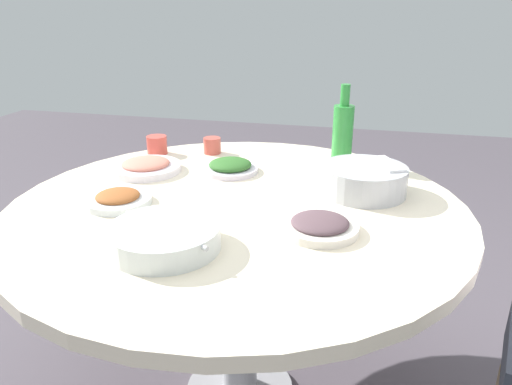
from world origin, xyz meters
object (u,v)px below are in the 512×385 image
dish_stirfry (118,199)px  tea_cup_far (157,145)px  soup_bowl (165,238)px  dish_greens (230,167)px  green_bottle (343,133)px  tea_cup_near (212,145)px  dish_shrimp (146,166)px  round_dining_table (237,231)px  dish_eggplant (320,225)px  rice_bowl (364,179)px

dish_stirfry → tea_cup_far: tea_cup_far is taller
soup_bowl → dish_greens: soup_bowl is taller
dish_stirfry → green_bottle: 0.82m
green_bottle → tea_cup_near: 0.51m
dish_stirfry → tea_cup_near: (-0.56, 0.10, 0.01)m
dish_greens → tea_cup_far: bearing=-112.8°
soup_bowl → dish_shrimp: (-0.52, -0.30, -0.01)m
dish_shrimp → green_bottle: green_bottle is taller
round_dining_table → dish_eggplant: bearing=62.3°
rice_bowl → dish_stirfry: rice_bowl is taller
rice_bowl → green_bottle: bearing=-161.9°
dish_greens → tea_cup_far: size_ratio=2.49×
dish_greens → green_bottle: bearing=116.4°
dish_eggplant → dish_shrimp: 0.73m
dish_eggplant → tea_cup_far: 0.89m
rice_bowl → tea_cup_far: (-0.24, -0.80, -0.01)m
tea_cup_near → tea_cup_far: bearing=-74.3°
dish_greens → tea_cup_far: (-0.14, -0.34, 0.02)m
soup_bowl → dish_eggplant: 0.40m
tea_cup_near → tea_cup_far: tea_cup_far is taller
rice_bowl → soup_bowl: bearing=-42.9°
round_dining_table → dish_greens: bearing=-159.4°
rice_bowl → dish_eggplant: bearing=-17.8°
dish_stirfry → tea_cup_near: tea_cup_near is taller
green_bottle → round_dining_table: bearing=-31.1°
dish_eggplant → green_bottle: (-0.59, 0.01, 0.10)m
dish_greens → dish_stirfry: 0.43m
dish_greens → dish_shrimp: bearing=-77.3°
soup_bowl → tea_cup_near: 0.80m
dish_greens → dish_stirfry: size_ratio=1.00×
tea_cup_near → dish_eggplant: bearing=39.4°
dish_eggplant → tea_cup_near: bearing=-140.6°
dish_eggplant → green_bottle: size_ratio=0.69×
dish_eggplant → tea_cup_far: size_ratio=2.58×
round_dining_table → soup_bowl: bearing=-16.0°
dish_shrimp → tea_cup_far: tea_cup_far is taller
dish_stirfry → green_bottle: (-0.54, 0.61, 0.10)m
soup_bowl → round_dining_table: bearing=164.0°
round_dining_table → tea_cup_near: (-0.47, -0.23, 0.12)m
dish_greens → dish_shrimp: 0.30m
dish_greens → dish_shrimp: (0.07, -0.29, -0.00)m
dish_greens → green_bottle: 0.42m
green_bottle → tea_cup_near: green_bottle is taller
dish_stirfry → rice_bowl: bearing=110.6°
dish_shrimp → dish_stirfry: size_ratio=1.26×
round_dining_table → rice_bowl: bearing=115.3°
dish_greens → green_bottle: green_bottle is taller
soup_bowl → dish_greens: bearing=-179.2°
round_dining_table → green_bottle: (-0.45, 0.27, 0.21)m
tea_cup_near → dish_greens: bearing=33.6°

